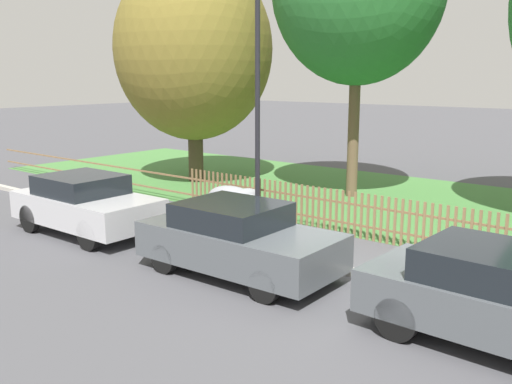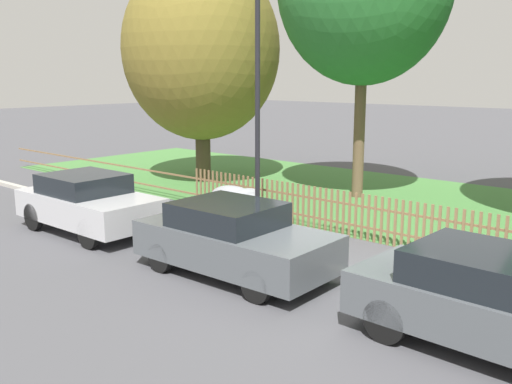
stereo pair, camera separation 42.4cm
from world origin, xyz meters
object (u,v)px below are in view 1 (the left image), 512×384
object	(u,v)px
parked_car_silver_hatchback	(86,204)
parked_car_navy_estate	(501,297)
parked_car_black_saloon	(238,239)
covered_motorcycle	(234,201)
street_lamp	(255,80)
tree_nearest_kerb	(194,49)

from	to	relation	value
parked_car_silver_hatchback	parked_car_navy_estate	size ratio (longest dim) A/B	0.99
parked_car_black_saloon	parked_car_navy_estate	distance (m)	4.66
covered_motorcycle	street_lamp	distance (m)	3.29
tree_nearest_kerb	street_lamp	world-z (taller)	tree_nearest_kerb
parked_car_black_saloon	street_lamp	bearing A→B (deg)	120.02
tree_nearest_kerb	street_lamp	bearing A→B (deg)	-35.24
parked_car_silver_hatchback	parked_car_black_saloon	bearing A→B (deg)	0.61
parked_car_black_saloon	covered_motorcycle	distance (m)	3.63
parked_car_black_saloon	covered_motorcycle	size ratio (longest dim) A/B	1.99
street_lamp	parked_car_black_saloon	bearing A→B (deg)	-58.55
parked_car_black_saloon	parked_car_navy_estate	bearing A→B (deg)	-0.17
parked_car_navy_estate	parked_car_silver_hatchback	bearing A→B (deg)	-177.22
parked_car_navy_estate	tree_nearest_kerb	distance (m)	14.31
parked_car_navy_estate	covered_motorcycle	xyz separation A→B (m)	(-7.10, 2.58, -0.09)
tree_nearest_kerb	parked_car_silver_hatchback	bearing A→B (deg)	-66.01
parked_car_black_saloon	tree_nearest_kerb	bearing A→B (deg)	138.12
tree_nearest_kerb	street_lamp	size ratio (longest dim) A/B	1.35
covered_motorcycle	tree_nearest_kerb	distance (m)	7.49
parked_car_silver_hatchback	covered_motorcycle	bearing A→B (deg)	50.85
parked_car_navy_estate	tree_nearest_kerb	world-z (taller)	tree_nearest_kerb
tree_nearest_kerb	parked_car_navy_estate	bearing A→B (deg)	-27.45
covered_motorcycle	street_lamp	world-z (taller)	street_lamp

